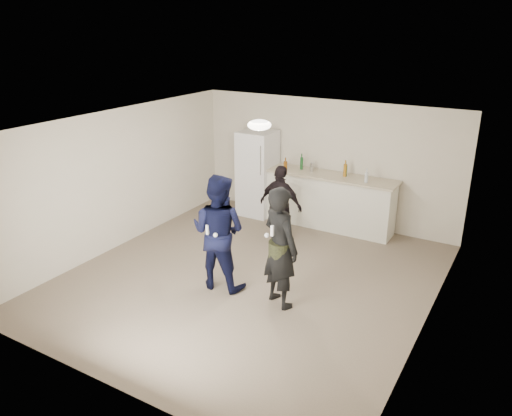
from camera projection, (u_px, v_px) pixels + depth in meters
The scene contains 21 objects.
floor at pixel (250, 278), 8.10m from camera, with size 6.00×6.00×0.00m, color #6B5B4C.
ceiling at pixel (249, 125), 7.22m from camera, with size 6.00×6.00×0.00m, color silver.
wall_back at pixel (326, 162), 10.09m from camera, with size 6.00×6.00×0.00m, color beige.
wall_front at pixel (102, 291), 5.24m from camera, with size 6.00×6.00×0.00m, color beige.
wall_left at pixel (119, 179), 8.96m from camera, with size 6.00×6.00×0.00m, color beige.
wall_right at pixel (434, 244), 6.36m from camera, with size 6.00×6.00×0.00m, color beige.
counter at pixel (328, 202), 9.96m from camera, with size 2.60×0.56×1.05m, color silver.
counter_top at pixel (330, 176), 9.77m from camera, with size 2.68×0.64×0.04m, color #BBB390.
fridge at pixel (258, 173), 10.53m from camera, with size 0.70×0.70×1.80m, color white.
fridge_handle at pixel (260, 161), 9.96m from camera, with size 0.02×0.02×0.60m, color silver.
ceiling_dome at pixel (259, 125), 7.48m from camera, with size 0.36×0.36×0.16m, color white.
shaker at pixel (312, 167), 9.98m from camera, with size 0.08×0.08×0.17m, color #BABBBF.
man at pixel (219, 232), 7.57m from camera, with size 0.88×0.69×1.82m, color #0F123F.
woman at pixel (280, 247), 7.07m from camera, with size 0.66×0.43×1.81m, color black.
camo_shorts at pixel (280, 251), 7.09m from camera, with size 0.34×0.34×0.28m, color #303819.
spectator at pixel (281, 205), 9.14m from camera, with size 0.88×0.37×1.50m, color black.
remote_man at pixel (207, 230), 7.30m from camera, with size 0.04×0.04×0.15m, color white.
nunchuk_man at pixel (215, 235), 7.29m from camera, with size 0.07×0.07×0.07m, color white.
remote_woman at pixel (272, 231), 6.75m from camera, with size 0.04×0.04×0.15m, color white.
nunchuk_woman at pixel (267, 235), 6.85m from camera, with size 0.07×0.07×0.07m, color silver.
bottle_cluster at pixel (328, 169), 9.74m from camera, with size 1.73×0.31×0.25m.
Camera 1 is at (3.72, -6.15, 3.91)m, focal length 35.00 mm.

